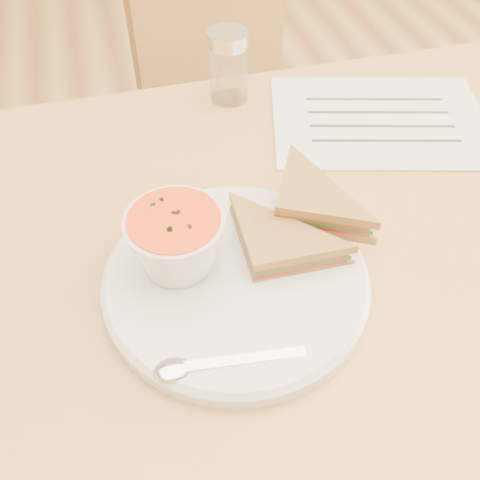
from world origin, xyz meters
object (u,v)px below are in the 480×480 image
object	(u,v)px
soup_bowl	(177,244)
condiment_shaker	(228,66)
plate	(236,281)
chair_far	(257,180)
dining_table	(294,372)

from	to	relation	value
soup_bowl	condiment_shaker	size ratio (longest dim) A/B	0.97
plate	soup_bowl	bearing A→B (deg)	151.48
chair_far	condiment_shaker	size ratio (longest dim) A/B	7.56
condiment_shaker	dining_table	bearing A→B (deg)	-82.49
chair_far	condiment_shaker	bearing A→B (deg)	38.80
dining_table	condiment_shaker	bearing A→B (deg)	97.51
dining_table	soup_bowl	size ratio (longest dim) A/B	9.61
dining_table	plate	distance (m)	0.41
dining_table	chair_far	xyz separation A→B (m)	(0.07, 0.47, 0.03)
plate	condiment_shaker	world-z (taller)	condiment_shaker
dining_table	plate	xyz separation A→B (m)	(-0.12, -0.07, 0.38)
dining_table	chair_far	distance (m)	0.48
chair_far	condiment_shaker	xyz separation A→B (m)	(-0.11, -0.18, 0.40)
plate	chair_far	bearing A→B (deg)	70.81
dining_table	condiment_shaker	distance (m)	0.52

